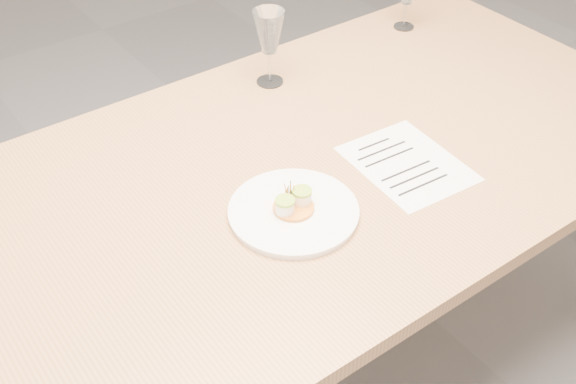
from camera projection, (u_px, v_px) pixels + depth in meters
dining_table at (224, 223)px, 1.63m from camera, size 2.40×1.00×0.75m
dinner_plate at (294, 210)px, 1.55m from camera, size 0.28×0.28×0.07m
recipe_sheet at (407, 164)px, 1.69m from camera, size 0.24×0.30×0.00m
wine_glass_2 at (269, 33)px, 1.88m from camera, size 0.08×0.08×0.21m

